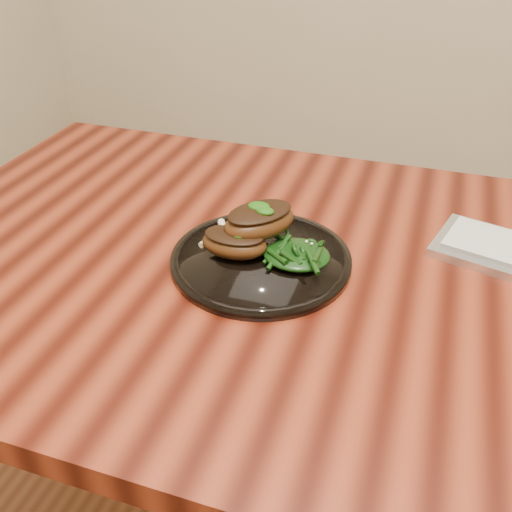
# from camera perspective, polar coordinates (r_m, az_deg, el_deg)

# --- Properties ---
(desk) EXTENTS (1.60, 0.80, 0.75)m
(desk) POSITION_cam_1_polar(r_m,az_deg,el_deg) (0.87, 14.17, -7.11)
(desk) COLOR #350D06
(desk) RESTS_ON ground
(plate) EXTENTS (0.26, 0.26, 0.02)m
(plate) POSITION_cam_1_polar(r_m,az_deg,el_deg) (0.83, 0.51, -0.34)
(plate) COLOR black
(plate) RESTS_ON desk
(lamb_chop_front) EXTENTS (0.10, 0.07, 0.04)m
(lamb_chop_front) POSITION_cam_1_polar(r_m,az_deg,el_deg) (0.82, -2.22, 1.41)
(lamb_chop_front) COLOR #47250D
(lamb_chop_front) RESTS_ON plate
(lamb_chop_back) EXTENTS (0.13, 0.13, 0.05)m
(lamb_chop_back) POSITION_cam_1_polar(r_m,az_deg,el_deg) (0.83, 0.29, 3.60)
(lamb_chop_back) COLOR #47250D
(lamb_chop_back) RESTS_ON plate
(herb_smear) EXTENTS (0.07, 0.05, 0.00)m
(herb_smear) POSITION_cam_1_polar(r_m,az_deg,el_deg) (0.88, -0.39, 2.46)
(herb_smear) COLOR #0F4107
(herb_smear) RESTS_ON plate
(greens_heap) EXTENTS (0.10, 0.09, 0.04)m
(greens_heap) POSITION_cam_1_polar(r_m,az_deg,el_deg) (0.81, 4.09, 0.53)
(greens_heap) COLOR black
(greens_heap) RESTS_ON plate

